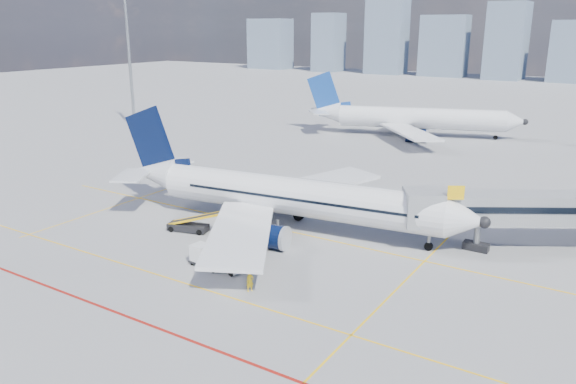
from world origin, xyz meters
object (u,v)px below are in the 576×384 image
object	(u,v)px
second_aircraft	(411,118)
baggage_tug	(228,262)
main_aircraft	(282,195)
cargo_dolly	(208,256)
ramp_worker	(250,281)
belt_loader	(189,226)

from	to	relation	value
second_aircraft	baggage_tug	xyz separation A→B (m)	(8.53, -63.89, -2.45)
main_aircraft	second_aircraft	size ratio (longest dim) A/B	1.00
main_aircraft	second_aircraft	xyz separation A→B (m)	(-6.54, 52.79, 0.00)
cargo_dolly	ramp_worker	size ratio (longest dim) A/B	2.07
main_aircraft	cargo_dolly	world-z (taller)	main_aircraft
baggage_tug	cargo_dolly	xyz separation A→B (m)	(-1.91, -0.31, 0.18)
second_aircraft	belt_loader	distance (m)	58.79
main_aircraft	second_aircraft	bearing A→B (deg)	90.21
cargo_dolly	belt_loader	xyz separation A→B (m)	(-6.90, 5.47, -0.36)
cargo_dolly	baggage_tug	bearing A→B (deg)	14.88
cargo_dolly	belt_loader	distance (m)	8.82
main_aircraft	ramp_worker	bearing A→B (deg)	-73.63
main_aircraft	ramp_worker	world-z (taller)	main_aircraft
belt_loader	cargo_dolly	bearing A→B (deg)	-53.49
cargo_dolly	second_aircraft	bearing A→B (deg)	101.67
belt_loader	ramp_worker	xyz separation A→B (m)	(12.47, -7.23, 0.20)
belt_loader	ramp_worker	size ratio (longest dim) A/B	3.58
second_aircraft	belt_loader	world-z (taller)	second_aircraft
second_aircraft	belt_loader	xyz separation A→B (m)	(-0.29, -58.73, -2.63)
second_aircraft	baggage_tug	bearing A→B (deg)	-100.65
baggage_tug	main_aircraft	bearing A→B (deg)	109.33
main_aircraft	cargo_dolly	bearing A→B (deg)	-96.44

